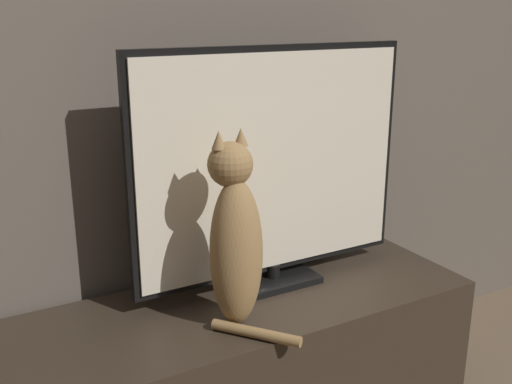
# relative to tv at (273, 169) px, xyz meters

# --- Properties ---
(tv_stand) EXTENTS (1.45, 0.47, 0.43)m
(tv_stand) POSITION_rel_tv_xyz_m (-0.19, -0.07, -0.57)
(tv_stand) COLOR #33281E
(tv_stand) RESTS_ON ground_plane
(tv) EXTENTS (0.86, 0.16, 0.70)m
(tv) POSITION_rel_tv_xyz_m (0.00, 0.00, 0.00)
(tv) COLOR black
(tv) RESTS_ON tv_stand
(cat) EXTENTS (0.17, 0.28, 0.52)m
(cat) POSITION_rel_tv_xyz_m (-0.21, -0.16, -0.12)
(cat) COLOR #997547
(cat) RESTS_ON tv_stand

